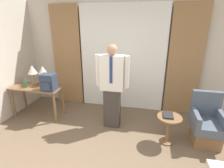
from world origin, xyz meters
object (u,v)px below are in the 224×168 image
object	(u,v)px
desk	(37,91)
backpack	(49,82)
person	(112,85)
bottle_near_edge	(25,84)
table_lamp_right	(43,71)
armchair	(206,125)
table_lamp_left	(32,71)
side_table	(169,125)
book	(168,115)

from	to	relation	value
desk	backpack	world-z (taller)	backpack
backpack	person	xyz separation A→B (m)	(1.41, 0.04, 0.04)
backpack	person	size ratio (longest dim) A/B	0.21
bottle_near_edge	table_lamp_right	bearing A→B (deg)	34.04
person	armchair	distance (m)	1.94
bottle_near_edge	armchair	size ratio (longest dim) A/B	0.21
bottle_near_edge	table_lamp_left	bearing A→B (deg)	74.67
armchair	side_table	distance (m)	0.73
table_lamp_right	backpack	size ratio (longest dim) A/B	1.28
table_lamp_left	backpack	world-z (taller)	table_lamp_left
desk	table_lamp_right	world-z (taller)	table_lamp_right
table_lamp_right	side_table	bearing A→B (deg)	-10.82
bottle_near_edge	book	bearing A→B (deg)	-5.22
desk	table_lamp_left	world-z (taller)	table_lamp_left
armchair	side_table	world-z (taller)	armchair
table_lamp_left	book	size ratio (longest dim) A/B	1.83
table_lamp_right	table_lamp_left	bearing A→B (deg)	180.00
backpack	armchair	bearing A→B (deg)	-1.49
side_table	backpack	bearing A→B (deg)	173.53
side_table	armchair	bearing A→B (deg)	16.43
book	bottle_near_edge	bearing A→B (deg)	174.78
side_table	bottle_near_edge	bearing A→B (deg)	174.34
book	backpack	bearing A→B (deg)	174.07
desk	table_lamp_left	bearing A→B (deg)	136.42
person	armchair	size ratio (longest dim) A/B	1.88
table_lamp_right	book	size ratio (longest dim) A/B	1.83
table_lamp_right	person	xyz separation A→B (m)	(1.69, -0.21, -0.12)
desk	armchair	world-z (taller)	armchair
backpack	table_lamp_right	bearing A→B (deg)	137.89
table_lamp_right	book	distance (m)	2.90
table_lamp_right	armchair	bearing A→B (deg)	-5.44
backpack	armchair	world-z (taller)	backpack
armchair	book	bearing A→B (deg)	-166.15
desk	table_lamp_right	distance (m)	0.50
table_lamp_left	side_table	world-z (taller)	table_lamp_left
backpack	armchair	xyz separation A→B (m)	(3.25, -0.08, -0.58)
table_lamp_left	person	xyz separation A→B (m)	(1.97, -0.21, -0.12)
backpack	side_table	xyz separation A→B (m)	(2.55, -0.29, -0.55)
bottle_near_edge	armchair	world-z (taller)	armchair
desk	armchair	size ratio (longest dim) A/B	1.27
desk	book	distance (m)	2.97
table_lamp_right	book	xyz separation A→B (m)	(2.80, -0.51, -0.52)
backpack	desk	bearing A→B (deg)	163.73
side_table	person	bearing A→B (deg)	163.87
table_lamp_left	side_table	size ratio (longest dim) A/B	0.85
person	side_table	distance (m)	1.32
table_lamp_left	backpack	distance (m)	0.63
table_lamp_left	backpack	size ratio (longest dim) A/B	1.28
table_lamp_right	side_table	xyz separation A→B (m)	(2.83, -0.54, -0.71)
table_lamp_right	bottle_near_edge	distance (m)	0.48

